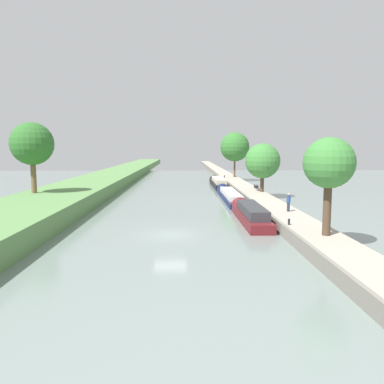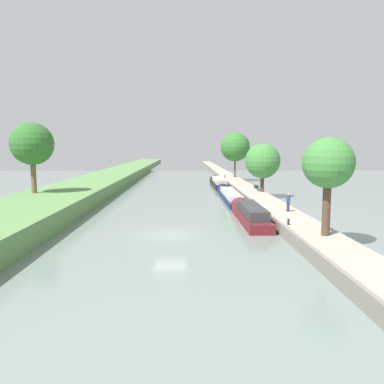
{
  "view_description": "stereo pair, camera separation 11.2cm",
  "coord_description": "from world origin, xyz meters",
  "px_view_note": "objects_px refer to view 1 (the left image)",
  "views": [
    {
      "loc": [
        1.02,
        -28.29,
        6.64
      ],
      "look_at": [
        2.12,
        19.15,
        1.0
      ],
      "focal_mm": 35.22,
      "sensor_mm": 36.0,
      "label": 1
    },
    {
      "loc": [
        1.13,
        -28.29,
        6.64
      ],
      "look_at": [
        2.12,
        19.15,
        1.0
      ],
      "focal_mm": 35.22,
      "sensor_mm": 36.0,
      "label": 2
    }
  ],
  "objects_px": {
    "narrowboat_navy": "(229,195)",
    "narrowboat_black": "(218,182)",
    "mooring_bollard_near": "(289,222)",
    "narrowboat_maroon": "(249,213)",
    "person_walking": "(288,202)",
    "park_bench": "(256,186)",
    "mooring_bollard_far": "(224,176)"
  },
  "relations": [
    {
      "from": "narrowboat_maroon",
      "to": "park_bench",
      "type": "xyz_separation_m",
      "value": [
        4.22,
        18.75,
        0.58
      ]
    },
    {
      "from": "narrowboat_navy",
      "to": "park_bench",
      "type": "xyz_separation_m",
      "value": [
        4.32,
        4.24,
        0.75
      ]
    },
    {
      "from": "narrowboat_navy",
      "to": "park_bench",
      "type": "height_order",
      "value": "park_bench"
    },
    {
      "from": "person_walking",
      "to": "mooring_bollard_far",
      "type": "xyz_separation_m",
      "value": [
        -1.59,
        38.4,
        -0.65
      ]
    },
    {
      "from": "mooring_bollard_near",
      "to": "narrowboat_black",
      "type": "bearing_deg",
      "value": 92.91
    },
    {
      "from": "narrowboat_navy",
      "to": "mooring_bollard_near",
      "type": "bearing_deg",
      "value": -84.65
    },
    {
      "from": "narrowboat_maroon",
      "to": "narrowboat_navy",
      "type": "height_order",
      "value": "narrowboat_maroon"
    },
    {
      "from": "narrowboat_black",
      "to": "mooring_bollard_far",
      "type": "height_order",
      "value": "narrowboat_black"
    },
    {
      "from": "narrowboat_maroon",
      "to": "narrowboat_navy",
      "type": "relative_size",
      "value": 0.71
    },
    {
      "from": "person_walking",
      "to": "mooring_bollard_far",
      "type": "distance_m",
      "value": 38.44
    },
    {
      "from": "mooring_bollard_far",
      "to": "narrowboat_maroon",
      "type": "bearing_deg",
      "value": -92.79
    },
    {
      "from": "person_walking",
      "to": "mooring_bollard_near",
      "type": "relative_size",
      "value": 3.69
    },
    {
      "from": "narrowboat_black",
      "to": "mooring_bollard_near",
      "type": "relative_size",
      "value": 34.35
    },
    {
      "from": "narrowboat_navy",
      "to": "narrowboat_black",
      "type": "distance_m",
      "value": 16.4
    },
    {
      "from": "narrowboat_maroon",
      "to": "mooring_bollard_far",
      "type": "height_order",
      "value": "narrowboat_maroon"
    },
    {
      "from": "narrowboat_black",
      "to": "park_bench",
      "type": "relative_size",
      "value": 10.3
    },
    {
      "from": "narrowboat_maroon",
      "to": "person_walking",
      "type": "height_order",
      "value": "person_walking"
    },
    {
      "from": "narrowboat_maroon",
      "to": "person_walking",
      "type": "distance_m",
      "value": 3.64
    },
    {
      "from": "narrowboat_navy",
      "to": "person_walking",
      "type": "bearing_deg",
      "value": -76.66
    },
    {
      "from": "narrowboat_black",
      "to": "mooring_bollard_far",
      "type": "distance_m",
      "value": 7.34
    },
    {
      "from": "narrowboat_navy",
      "to": "person_walking",
      "type": "distance_m",
      "value": 15.38
    },
    {
      "from": "person_walking",
      "to": "park_bench",
      "type": "relative_size",
      "value": 1.11
    },
    {
      "from": "narrowboat_maroon",
      "to": "mooring_bollard_near",
      "type": "distance_m",
      "value": 6.57
    },
    {
      "from": "narrowboat_maroon",
      "to": "narrowboat_navy",
      "type": "distance_m",
      "value": 14.51
    },
    {
      "from": "narrowboat_black",
      "to": "mooring_bollard_far",
      "type": "xyz_separation_m",
      "value": [
        1.89,
        7.08,
        0.48
      ]
    },
    {
      "from": "narrowboat_navy",
      "to": "person_walking",
      "type": "relative_size",
      "value": 10.26
    },
    {
      "from": "narrowboat_black",
      "to": "mooring_bollard_near",
      "type": "xyz_separation_m",
      "value": [
        1.89,
        -37.2,
        0.48
      ]
    },
    {
      "from": "narrowboat_maroon",
      "to": "mooring_bollard_far",
      "type": "bearing_deg",
      "value": 87.21
    },
    {
      "from": "narrowboat_navy",
      "to": "narrowboat_black",
      "type": "xyz_separation_m",
      "value": [
        0.06,
        16.4,
        0.15
      ]
    },
    {
      "from": "person_walking",
      "to": "park_bench",
      "type": "xyz_separation_m",
      "value": [
        0.78,
        19.16,
        -0.53
      ]
    },
    {
      "from": "narrowboat_maroon",
      "to": "park_bench",
      "type": "height_order",
      "value": "narrowboat_maroon"
    },
    {
      "from": "narrowboat_maroon",
      "to": "mooring_bollard_far",
      "type": "distance_m",
      "value": 38.04
    }
  ]
}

